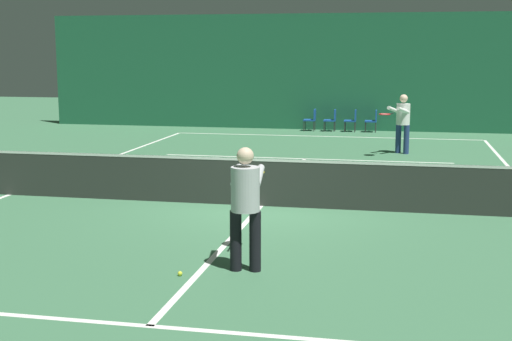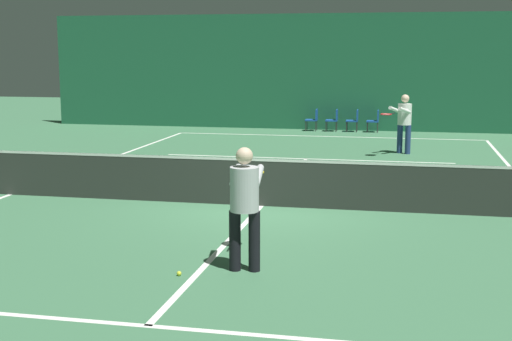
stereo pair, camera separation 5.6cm
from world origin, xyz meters
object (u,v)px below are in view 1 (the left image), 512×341
(player_far, at_px, (402,119))
(courtside_chair_0, at_px, (312,118))
(courtside_chair_1, at_px, (332,119))
(courtside_chair_2, at_px, (352,119))
(courtside_chair_3, at_px, (373,119))
(tennis_ball, at_px, (180,274))
(tennis_net, at_px, (261,181))
(player_near, at_px, (246,199))

(player_far, distance_m, courtside_chair_0, 6.56)
(courtside_chair_1, relative_size, courtside_chair_2, 1.00)
(player_far, bearing_deg, courtside_chair_3, -138.36)
(tennis_ball, bearing_deg, courtside_chair_3, 84.31)
(tennis_net, bearing_deg, courtside_chair_0, 93.07)
(courtside_chair_2, relative_size, tennis_ball, 12.73)
(player_near, bearing_deg, courtside_chair_2, -5.98)
(courtside_chair_0, xyz_separation_m, courtside_chair_3, (2.33, 0.00, 0.00))
(player_far, bearing_deg, courtside_chair_2, -130.91)
(player_near, bearing_deg, courtside_chair_0, -0.98)
(courtside_chair_3, bearing_deg, player_far, 11.09)
(player_near, bearing_deg, courtside_chair_3, -8.48)
(tennis_net, bearing_deg, courtside_chair_1, 89.81)
(courtside_chair_3, bearing_deg, courtside_chair_0, -90.00)
(courtside_chair_1, bearing_deg, courtside_chair_2, 90.00)
(courtside_chair_1, height_order, courtside_chair_3, same)
(player_near, relative_size, courtside_chair_1, 2.08)
(player_near, height_order, player_far, player_far)
(courtside_chair_0, relative_size, courtside_chair_3, 1.00)
(player_far, distance_m, courtside_chair_3, 5.70)
(player_far, xyz_separation_m, courtside_chair_1, (-2.64, 5.57, -0.54))
(courtside_chair_0, height_order, courtside_chair_3, same)
(courtside_chair_1, height_order, tennis_ball, courtside_chair_1)
(player_far, relative_size, courtside_chair_2, 2.10)
(courtside_chair_1, relative_size, courtside_chair_3, 1.00)
(tennis_ball, bearing_deg, player_far, 77.04)
(tennis_net, relative_size, player_far, 6.79)
(courtside_chair_1, height_order, courtside_chair_2, same)
(courtside_chair_2, bearing_deg, player_far, 18.54)
(player_near, height_order, tennis_ball, player_near)
(courtside_chair_2, distance_m, tennis_ball, 18.24)
(courtside_chair_2, bearing_deg, player_near, -0.70)
(player_far, bearing_deg, tennis_net, 12.05)
(tennis_net, bearing_deg, player_far, 71.50)
(tennis_net, relative_size, courtside_chair_0, 14.29)
(tennis_ball, bearing_deg, tennis_net, 87.29)
(tennis_net, distance_m, player_far, 8.49)
(player_near, distance_m, courtside_chair_1, 17.77)
(tennis_net, height_order, courtside_chair_0, tennis_net)
(courtside_chair_1, distance_m, tennis_ball, 18.22)
(courtside_chair_2, bearing_deg, courtside_chair_3, 90.00)
(courtside_chair_0, distance_m, courtside_chair_1, 0.78)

